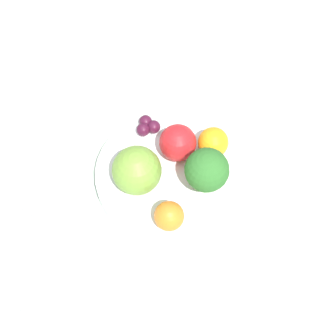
# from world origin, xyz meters

# --- Properties ---
(ground_plane) EXTENTS (6.00, 6.00, 0.00)m
(ground_plane) POSITION_xyz_m (0.00, 0.00, 0.00)
(ground_plane) COLOR gray
(table_surface) EXTENTS (1.20, 1.20, 0.02)m
(table_surface) POSITION_xyz_m (0.00, 0.00, 0.01)
(table_surface) COLOR #B2C6B2
(table_surface) RESTS_ON ground_plane
(bowl) EXTENTS (0.19, 0.19, 0.03)m
(bowl) POSITION_xyz_m (0.00, 0.00, 0.03)
(bowl) COLOR white
(bowl) RESTS_ON table_surface
(broccoli) EXTENTS (0.06, 0.06, 0.07)m
(broccoli) POSITION_xyz_m (0.05, -0.00, 0.08)
(broccoli) COLOR #8CB76B
(broccoli) RESTS_ON bowl
(apple_red) EXTENTS (0.05, 0.05, 0.05)m
(apple_red) POSITION_xyz_m (-0.00, 0.03, 0.07)
(apple_red) COLOR red
(apple_red) RESTS_ON bowl
(apple_green) EXTENTS (0.06, 0.06, 0.06)m
(apple_green) POSITION_xyz_m (-0.03, -0.03, 0.08)
(apple_green) COLOR olive
(apple_green) RESTS_ON bowl
(orange_front) EXTENTS (0.04, 0.04, 0.04)m
(orange_front) POSITION_xyz_m (0.03, -0.07, 0.06)
(orange_front) COLOR orange
(orange_front) RESTS_ON bowl
(orange_back) EXTENTS (0.04, 0.04, 0.04)m
(orange_back) POSITION_xyz_m (0.04, 0.05, 0.07)
(orange_back) COLOR orange
(orange_back) RESTS_ON bowl
(grape_cluster) EXTENTS (0.03, 0.03, 0.02)m
(grape_cluster) POSITION_xyz_m (-0.05, 0.05, 0.05)
(grape_cluster) COLOR #47142D
(grape_cluster) RESTS_ON bowl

